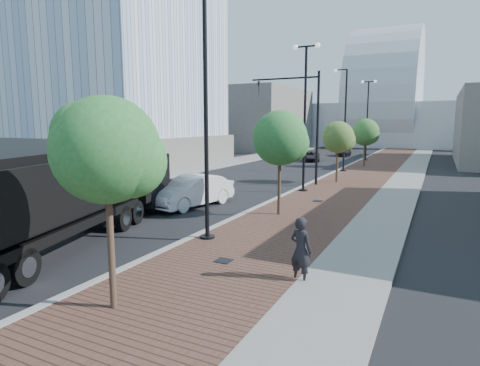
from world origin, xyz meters
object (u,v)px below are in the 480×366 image
at_px(dark_car_mid, 311,156).
at_px(dump_truck, 106,195).
at_px(white_sedan, 192,191).
at_px(pedestrian, 301,250).

bearing_deg(dark_car_mid, dump_truck, -104.27).
bearing_deg(dump_truck, dark_car_mid, 75.60).
bearing_deg(white_sedan, pedestrian, -30.50).
bearing_deg(dark_car_mid, white_sedan, -102.05).
height_order(white_sedan, pedestrian, pedestrian).
relative_size(dump_truck, white_sedan, 2.63).
relative_size(dump_truck, dark_car_mid, 3.19).
bearing_deg(white_sedan, dump_truck, -89.83).
xyz_separation_m(dump_truck, dark_car_mid, (-0.68, 33.14, -0.81)).
relative_size(dark_car_mid, pedestrian, 2.22).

